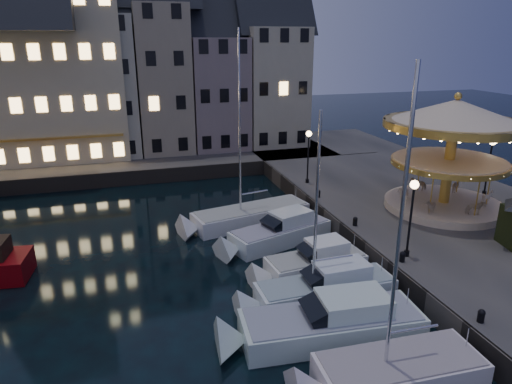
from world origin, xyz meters
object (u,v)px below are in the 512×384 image
object	(u,v)px
bollard_d	(318,193)
motorboat_c	(318,291)
bollard_b	(402,256)
motorboat_e	(275,235)
streetlamp_d	(490,159)
bollard_a	(481,315)
carousel	(453,134)
motorboat_f	(244,217)
streetlamp_b	(412,208)
motorboat_b	(322,325)
bollard_c	(355,221)
motorboat_d	(309,266)
motorboat_a	(385,375)
streetlamp_c	(308,149)

from	to	relation	value
bollard_d	motorboat_c	distance (m)	12.02
bollard_b	motorboat_e	distance (m)	8.05
streetlamp_d	bollard_a	bearing A→B (deg)	-132.47
motorboat_c	carousel	xyz separation A→B (m)	(12.00, 6.42, 5.71)
motorboat_f	streetlamp_b	bearing A→B (deg)	-56.66
streetlamp_d	motorboat_c	distance (m)	18.86
streetlamp_b	motorboat_b	world-z (taller)	streetlamp_b
motorboat_e	streetlamp_b	bearing A→B (deg)	-48.70
bollard_d	streetlamp_b	bearing A→B (deg)	-86.57
bollard_c	bollard_d	world-z (taller)	same
streetlamp_d	bollard_b	size ratio (longest dim) A/B	7.32
motorboat_d	carousel	xyz separation A→B (m)	(11.40, 3.86, 5.75)
streetlamp_b	motorboat_a	world-z (taller)	motorboat_a
streetlamp_d	bollard_c	xyz separation A→B (m)	(-11.90, -2.50, -2.41)
streetlamp_b	streetlamp_d	size ratio (longest dim) A/B	1.00
streetlamp_b	motorboat_a	distance (m)	9.40
motorboat_f	motorboat_d	bearing A→B (deg)	-79.77
motorboat_b	motorboat_f	world-z (taller)	motorboat_f
streetlamp_c	motorboat_e	size ratio (longest dim) A/B	0.55
streetlamp_b	motorboat_d	xyz separation A→B (m)	(-4.87, 1.61, -3.38)
motorboat_d	motorboat_f	xyz separation A→B (m)	(-1.44, 7.98, -0.11)
streetlamp_d	motorboat_f	size ratio (longest dim) A/B	0.34
streetlamp_c	carousel	distance (m)	10.62
bollard_c	motorboat_f	world-z (taller)	motorboat_f
motorboat_b	carousel	bearing A→B (deg)	34.85
bollard_a	bollard_d	distance (m)	16.00
motorboat_c	motorboat_e	distance (m)	6.94
motorboat_a	motorboat_d	bearing A→B (deg)	86.27
carousel	motorboat_a	bearing A→B (deg)	-134.15
motorboat_f	streetlamp_d	bearing A→B (deg)	-8.38
motorboat_c	motorboat_a	bearing A→B (deg)	-89.51
motorboat_a	motorboat_b	xyz separation A→B (m)	(-0.98, 3.31, 0.11)
streetlamp_d	bollard_c	size ratio (longest dim) A/B	7.32
streetlamp_d	bollard_d	world-z (taller)	streetlamp_d
motorboat_b	motorboat_c	xyz separation A→B (m)	(0.93, 2.59, 0.03)
bollard_a	bollard_b	distance (m)	5.50
motorboat_a	bollard_b	bearing A→B (deg)	52.79
bollard_c	motorboat_b	bearing A→B (deg)	-125.82
carousel	streetlamp_c	bearing A→B (deg)	129.13
motorboat_e	carousel	xyz separation A→B (m)	(11.80, -0.52, 5.75)
motorboat_b	motorboat_c	size ratio (longest dim) A/B	0.85
motorboat_b	motorboat_c	world-z (taller)	motorboat_c
motorboat_a	carousel	xyz separation A→B (m)	(11.95, 12.32, 5.85)
motorboat_b	motorboat_a	bearing A→B (deg)	-73.47
motorboat_f	motorboat_a	bearing A→B (deg)	-86.90
bollard_a	bollard_b	size ratio (longest dim) A/B	1.00
motorboat_e	motorboat_d	bearing A→B (deg)	-84.88
motorboat_c	streetlamp_d	bearing A→B (deg)	25.36
motorboat_c	streetlamp_b	bearing A→B (deg)	9.83
streetlamp_c	bollard_d	size ratio (longest dim) A/B	7.32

